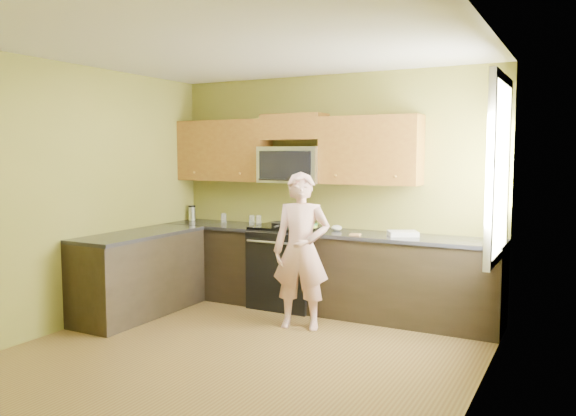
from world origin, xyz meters
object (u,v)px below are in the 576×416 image
Objects in this scene: microwave at (293,183)px; frying_pan at (283,228)px; woman at (301,251)px; stove at (288,266)px; butter_tub at (312,230)px; travel_mug at (192,220)px.

frying_pan is at bearing -84.97° from microwave.
woman is (0.51, -0.80, -0.65)m from microwave.
microwave is at bearing 90.00° from stove.
microwave reaches higher than butter_tub.
travel_mug is (-1.50, 0.03, -0.53)m from microwave.
stove is 1.25× the size of microwave.
stove is 1.91× the size of frying_pan.
butter_tub is at bearing 5.85° from stove.
microwave reaches higher than stove.
microwave reaches higher than frying_pan.
frying_pan is 3.73× the size of butter_tub.
woman is 3.22× the size of frying_pan.
stove is 0.98m from microwave.
frying_pan reaches higher than stove.
microwave is 1.59m from travel_mug.
microwave reaches higher than travel_mug.
frying_pan is at bearing -80.93° from stove.
woman reaches higher than stove.
woman is at bearing -22.43° from travel_mug.
woman is (0.51, -0.68, 0.33)m from stove.
woman is at bearing -52.85° from stove.
microwave is (0.00, 0.12, 0.97)m from stove.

